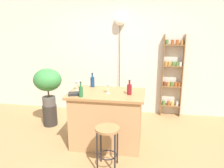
% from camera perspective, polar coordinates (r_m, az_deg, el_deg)
% --- Properties ---
extents(ground, '(12.00, 12.00, 0.00)m').
position_cam_1_polar(ground, '(4.00, -2.05, -16.45)').
color(ground, '#A37A4C').
extents(back_wall, '(6.40, 0.10, 2.80)m').
position_cam_1_polar(back_wall, '(5.38, 1.88, 7.70)').
color(back_wall, beige).
rests_on(back_wall, ground).
extents(kitchen_counter, '(1.26, 0.77, 0.94)m').
position_cam_1_polar(kitchen_counter, '(4.04, -1.28, -8.48)').
color(kitchen_counter, tan).
rests_on(kitchen_counter, ground).
extents(bar_stool, '(0.35, 0.35, 0.64)m').
position_cam_1_polar(bar_stool, '(3.42, -1.10, -13.05)').
color(bar_stool, black).
rests_on(bar_stool, ground).
extents(spice_shelf, '(0.44, 0.14, 1.84)m').
position_cam_1_polar(spice_shelf, '(5.30, 14.56, 2.00)').
color(spice_shelf, brown).
rests_on(spice_shelf, ground).
extents(plant_stool, '(0.29, 0.29, 0.43)m').
position_cam_1_polar(plant_stool, '(5.02, -14.93, -7.37)').
color(plant_stool, '#2D2823').
rests_on(plant_stool, ground).
extents(potted_plant, '(0.56, 0.50, 0.76)m').
position_cam_1_polar(potted_plant, '(4.80, -15.50, 0.53)').
color(potted_plant, '#514C47').
rests_on(potted_plant, plant_stool).
extents(bottle_sauce_amber, '(0.07, 0.07, 0.26)m').
position_cam_1_polar(bottle_sauce_amber, '(4.21, -4.81, 0.57)').
color(bottle_sauce_amber, navy).
rests_on(bottle_sauce_amber, kitchen_counter).
extents(bottle_olive_oil, '(0.07, 0.07, 0.24)m').
position_cam_1_polar(bottle_olive_oil, '(3.67, -7.63, -1.77)').
color(bottle_olive_oil, '#236638').
rests_on(bottle_olive_oil, kitchen_counter).
extents(bottle_vinegar, '(0.08, 0.08, 0.24)m').
position_cam_1_polar(bottle_vinegar, '(3.76, 4.27, -1.26)').
color(bottle_vinegar, maroon).
rests_on(bottle_vinegar, kitchen_counter).
extents(wine_glass_left, '(0.07, 0.07, 0.16)m').
position_cam_1_polar(wine_glass_left, '(4.03, -8.61, 0.11)').
color(wine_glass_left, silver).
rests_on(wine_glass_left, kitchen_counter).
extents(wine_glass_center, '(0.07, 0.07, 0.16)m').
position_cam_1_polar(wine_glass_center, '(3.81, -0.99, -0.61)').
color(wine_glass_center, silver).
rests_on(wine_glass_center, kitchen_counter).
extents(cookbook, '(0.25, 0.21, 0.03)m').
position_cam_1_polar(cookbook, '(3.81, -9.03, -2.37)').
color(cookbook, black).
rests_on(cookbook, kitchen_counter).
extents(pendant_globe_light, '(0.24, 0.24, 2.24)m').
position_cam_1_polar(pendant_globe_light, '(5.22, 1.95, 15.18)').
color(pendant_globe_light, black).
rests_on(pendant_globe_light, ground).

